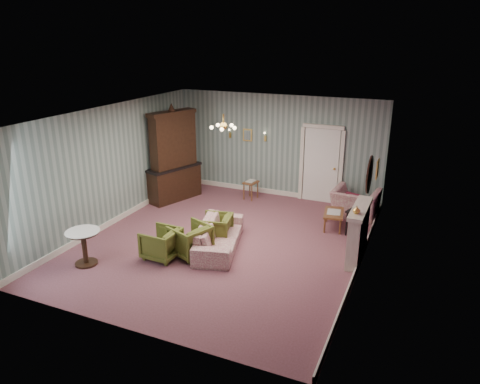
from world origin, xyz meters
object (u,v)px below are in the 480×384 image
at_px(sofa_chintz, 219,231).
at_px(coffee_table, 333,220).
at_px(olive_chair_b, 190,238).
at_px(olive_chair_c, 216,227).
at_px(fireplace, 358,233).
at_px(side_table_black, 356,223).
at_px(dresser, 173,154).
at_px(wingback_chair, 356,198).
at_px(pedestal_table, 85,248).
at_px(olive_chair_a, 161,242).

height_order(sofa_chintz, coffee_table, sofa_chintz).
height_order(olive_chair_b, olive_chair_c, olive_chair_b).
bearing_deg(fireplace, side_table_black, 100.37).
distance_m(olive_chair_c, sofa_chintz, 0.37).
xyz_separation_m(olive_chair_b, dresser, (-2.09, 2.83, 0.95)).
bearing_deg(wingback_chair, olive_chair_c, 51.67).
relative_size(coffee_table, pedestal_table, 1.08).
distance_m(sofa_chintz, pedestal_table, 2.79).
height_order(olive_chair_a, sofa_chintz, sofa_chintz).
distance_m(sofa_chintz, dresser, 3.53).
bearing_deg(olive_chair_c, dresser, -142.78).
distance_m(olive_chair_b, sofa_chintz, 0.68).
bearing_deg(dresser, olive_chair_c, -21.35).
relative_size(sofa_chintz, fireplace, 1.46).
xyz_separation_m(coffee_table, side_table_black, (0.58, -0.22, 0.10)).
relative_size(dresser, pedestal_table, 3.57).
bearing_deg(wingback_chair, pedestal_table, 51.85).
xyz_separation_m(sofa_chintz, wingback_chair, (2.41, 3.03, 0.09)).
distance_m(olive_chair_b, dresser, 3.65).
bearing_deg(sofa_chintz, olive_chair_c, 22.70).
xyz_separation_m(sofa_chintz, pedestal_table, (-2.17, -1.76, -0.03)).
relative_size(sofa_chintz, dresser, 0.77).
distance_m(sofa_chintz, fireplace, 2.94).
bearing_deg(side_table_black, wingback_chair, 101.23).
height_order(olive_chair_a, fireplace, fireplace).
height_order(olive_chair_c, coffee_table, olive_chair_c).
xyz_separation_m(olive_chair_b, pedestal_table, (-1.75, -1.22, -0.00)).
relative_size(olive_chair_a, sofa_chintz, 0.35).
bearing_deg(wingback_chair, olive_chair_a, 55.32).
bearing_deg(olive_chair_b, olive_chair_a, -32.90).
relative_size(olive_chair_c, sofa_chintz, 0.34).
bearing_deg(sofa_chintz, dresser, 32.45).
bearing_deg(olive_chair_c, fireplace, 86.17).
height_order(olive_chair_b, dresser, dresser).
xyz_separation_m(olive_chair_a, fireplace, (3.76, 1.60, 0.22)).
distance_m(olive_chair_c, dresser, 3.20).
relative_size(sofa_chintz, side_table_black, 3.30).
distance_m(olive_chair_c, side_table_black, 3.27).
height_order(olive_chair_c, sofa_chintz, sofa_chintz).
distance_m(dresser, pedestal_table, 4.18).
height_order(olive_chair_c, side_table_black, olive_chair_c).
relative_size(wingback_chair, pedestal_table, 1.50).
height_order(side_table_black, pedestal_table, pedestal_table).
xyz_separation_m(sofa_chintz, coffee_table, (2.06, 2.08, -0.19)).
relative_size(dresser, side_table_black, 4.31).
bearing_deg(wingback_chair, olive_chair_b, 57.15).
relative_size(olive_chair_a, dresser, 0.27).
relative_size(sofa_chintz, pedestal_table, 2.74).
bearing_deg(coffee_table, olive_chair_c, -141.97).
xyz_separation_m(wingback_chair, pedestal_table, (-4.58, -4.79, -0.11)).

